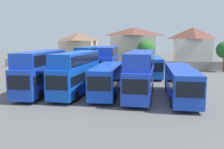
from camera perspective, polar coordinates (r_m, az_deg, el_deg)
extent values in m
plane|color=#605E5B|center=(44.77, 2.96, 0.31)|extent=(140.00, 140.00, 0.00)
cube|color=gray|center=(51.33, 3.75, 2.35)|extent=(56.00, 0.50, 1.80)
cube|color=blue|center=(28.95, -16.26, -0.74)|extent=(2.82, 10.39, 2.98)
cube|color=black|center=(24.29, -21.10, -1.81)|extent=(2.20, 0.15, 1.34)
cube|color=black|center=(28.90, -16.29, -0.04)|extent=(2.84, 9.57, 0.94)
cube|color=blue|center=(28.93, -16.24, 3.76)|extent=(2.76, 9.88, 1.54)
cube|color=black|center=(28.93, -16.24, 3.76)|extent=(2.83, 9.36, 1.08)
cylinder|color=black|center=(25.86, -16.59, -4.75)|extent=(0.33, 1.11, 1.10)
cylinder|color=black|center=(26.85, -21.10, -4.49)|extent=(0.33, 1.11, 1.10)
cylinder|color=black|center=(31.69, -11.97, -2.20)|extent=(0.33, 1.11, 1.10)
cylinder|color=black|center=(32.51, -15.81, -2.08)|extent=(0.33, 1.11, 1.10)
cube|color=blue|center=(27.82, -8.39, -0.84)|extent=(3.09, 10.49, 2.99)
cube|color=black|center=(23.05, -12.97, -1.96)|extent=(2.17, 0.21, 1.35)
cube|color=black|center=(27.77, -8.41, -0.11)|extent=(3.08, 9.66, 0.94)
cube|color=blue|center=(27.80, -8.30, 3.76)|extent=(3.01, 9.97, 1.44)
cube|color=black|center=(27.80, -8.30, 3.76)|extent=(3.07, 9.45, 1.01)
cylinder|color=black|center=(24.73, -8.49, -5.08)|extent=(0.37, 1.12, 1.10)
cylinder|color=black|center=(25.62, -13.26, -4.74)|extent=(0.37, 1.12, 1.10)
cylinder|color=black|center=(30.68, -4.24, -2.39)|extent=(0.37, 1.12, 1.10)
cylinder|color=black|center=(31.40, -8.22, -2.20)|extent=(0.37, 1.12, 1.10)
cube|color=blue|center=(27.13, -1.06, -1.00)|extent=(2.71, 10.17, 2.98)
cube|color=black|center=(22.13, -3.07, -2.20)|extent=(2.21, 0.12, 1.34)
cube|color=black|center=(27.07, -1.06, -0.25)|extent=(2.73, 9.36, 0.94)
cylinder|color=black|center=(24.18, 0.52, -5.30)|extent=(0.32, 1.11, 1.10)
cylinder|color=black|center=(24.57, -4.84, -5.11)|extent=(0.32, 1.11, 1.10)
cylinder|color=black|center=(30.28, 2.01, -2.52)|extent=(0.32, 1.11, 1.10)
cylinder|color=black|center=(30.59, -2.29, -2.41)|extent=(0.32, 1.11, 1.10)
cube|color=blue|center=(26.31, 6.61, -1.42)|extent=(3.01, 10.76, 2.91)
cube|color=black|center=(21.01, 5.39, -2.92)|extent=(2.24, 0.18, 1.31)
cube|color=black|center=(26.26, 6.62, -0.67)|extent=(3.01, 9.91, 0.92)
cube|color=blue|center=(26.29, 6.74, 3.58)|extent=(2.93, 10.23, 1.65)
cube|color=black|center=(26.29, 6.74, 3.58)|extent=(3.00, 9.70, 1.16)
cylinder|color=black|center=(23.28, 8.75, -5.94)|extent=(0.35, 1.11, 1.10)
cylinder|color=black|center=(23.49, 3.01, -5.72)|extent=(0.35, 1.11, 1.10)
cylinder|color=black|center=(29.72, 9.36, -2.83)|extent=(0.35, 1.11, 1.10)
cylinder|color=black|center=(29.89, 4.87, -2.68)|extent=(0.35, 1.11, 1.10)
cube|color=blue|center=(26.43, 15.84, -1.65)|extent=(2.60, 11.57, 2.91)
cube|color=black|center=(20.72, 17.86, -3.45)|extent=(2.24, 0.09, 1.31)
cube|color=black|center=(26.37, 15.87, -0.90)|extent=(2.64, 10.65, 0.92)
cylinder|color=black|center=(23.41, 19.67, -6.25)|extent=(0.31, 1.10, 1.10)
cylinder|color=black|center=(23.07, 13.91, -6.22)|extent=(0.31, 1.10, 1.10)
cylinder|color=black|center=(30.31, 17.11, -2.87)|extent=(0.31, 1.10, 1.10)
cylinder|color=black|center=(30.05, 12.68, -2.80)|extent=(0.31, 1.10, 1.10)
cube|color=blue|center=(42.11, -4.86, 2.26)|extent=(3.26, 11.30, 2.91)
cube|color=black|center=(36.84, -7.58, 1.90)|extent=(2.12, 0.24, 1.31)
cube|color=black|center=(42.08, -4.87, 2.74)|extent=(3.24, 10.41, 0.92)
cube|color=blue|center=(42.20, -4.78, 5.40)|extent=(3.17, 10.74, 1.68)
cube|color=black|center=(42.20, -4.78, 5.40)|extent=(3.22, 10.19, 1.17)
cylinder|color=black|center=(38.67, -4.87, -0.16)|extent=(0.38, 1.12, 1.10)
cylinder|color=black|center=(39.42, -7.94, -0.05)|extent=(0.38, 1.12, 1.10)
cylinder|color=black|center=(45.22, -2.15, 1.10)|extent=(0.38, 1.12, 1.10)
cylinder|color=black|center=(45.86, -4.82, 1.18)|extent=(0.38, 1.12, 1.10)
cube|color=blue|center=(41.77, -0.98, 2.37)|extent=(3.28, 11.88, 3.09)
cube|color=black|center=(35.91, -2.04, 1.98)|extent=(2.27, 0.22, 1.39)
cube|color=black|center=(41.73, -0.98, 2.88)|extent=(3.26, 10.95, 0.97)
cube|color=blue|center=(41.88, -0.94, 5.54)|extent=(3.19, 11.29, 1.51)
cube|color=black|center=(41.88, -0.94, 5.54)|extent=(3.25, 10.71, 1.06)
cylinder|color=black|center=(38.22, 0.18, -0.23)|extent=(0.36, 1.12, 1.10)
cylinder|color=black|center=(38.51, -3.34, -0.18)|extent=(0.36, 1.12, 1.10)
cylinder|color=black|center=(45.41, 1.03, 1.13)|extent=(0.36, 1.12, 1.10)
cylinder|color=black|center=(45.66, -1.95, 1.17)|extent=(0.36, 1.12, 1.10)
cube|color=blue|center=(41.12, 6.17, 2.10)|extent=(2.69, 11.73, 2.91)
cube|color=black|center=(35.26, 5.96, 1.64)|extent=(2.11, 0.13, 1.31)
cube|color=black|center=(41.08, 6.18, 2.58)|extent=(2.71, 10.80, 0.92)
cylinder|color=black|center=(37.69, 7.69, -0.43)|extent=(0.33, 1.11, 1.10)
cylinder|color=black|center=(37.74, 4.34, -0.37)|extent=(0.33, 1.11, 1.10)
cylinder|color=black|center=(44.85, 7.67, 0.97)|extent=(0.33, 1.11, 1.10)
cylinder|color=black|center=(44.90, 4.85, 1.02)|extent=(0.33, 1.11, 1.10)
cube|color=blue|center=(40.82, 9.69, 2.01)|extent=(2.95, 10.16, 2.94)
cube|color=black|center=(35.77, 10.15, 1.68)|extent=(2.22, 0.17, 1.33)
cube|color=black|center=(40.79, 9.71, 2.50)|extent=(2.95, 9.36, 0.93)
cylinder|color=black|center=(37.99, 11.65, -0.46)|extent=(0.35, 1.11, 1.10)
cylinder|color=black|center=(37.85, 8.15, -0.40)|extent=(0.35, 1.11, 1.10)
cylinder|color=black|center=(44.14, 10.93, 0.77)|extent=(0.35, 1.11, 1.10)
cylinder|color=black|center=(44.02, 7.92, 0.83)|extent=(0.35, 1.11, 1.10)
cube|color=#C6B293|center=(60.93, -7.69, 5.15)|extent=(7.83, 7.47, 5.86)
pyramid|color=brown|center=(60.84, -7.76, 8.81)|extent=(8.22, 7.84, 1.90)
cube|color=beige|center=(58.34, 5.12, 5.65)|extent=(10.01, 7.80, 7.08)
pyramid|color=brown|center=(58.30, 5.17, 10.03)|extent=(10.51, 8.19, 1.84)
cube|color=silver|center=(58.36, 18.22, 4.87)|extent=(7.69, 6.29, 6.26)
pyramid|color=brown|center=(58.29, 18.42, 9.21)|extent=(8.07, 6.61, 2.60)
cylinder|color=brown|center=(53.58, 7.95, 3.00)|extent=(0.50, 0.50, 2.67)
sphere|color=#2D6B28|center=(53.40, 8.01, 5.89)|extent=(3.91, 3.91, 3.91)
cylinder|color=brown|center=(51.03, 24.79, 2.27)|extent=(0.41, 0.41, 3.07)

